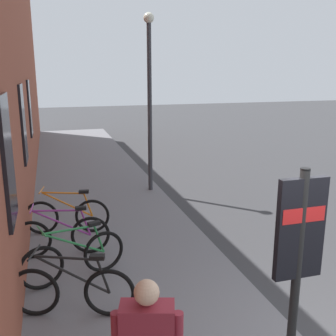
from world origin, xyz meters
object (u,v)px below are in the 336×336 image
object	(u,v)px
bicycle_far_end	(72,291)
bicycle_leaning_wall	(62,236)
bicycle_mid_rack	(74,258)
bicycle_by_door	(67,215)
transit_info_sign	(299,242)
street_lamp	(149,88)

from	to	relation	value
bicycle_far_end	bicycle_leaning_wall	world-z (taller)	same
bicycle_far_end	bicycle_leaning_wall	bearing A→B (deg)	2.00
bicycle_mid_rack	bicycle_by_door	size ratio (longest dim) A/B	0.98
bicycle_by_door	bicycle_mid_rack	bearing A→B (deg)	-179.60
bicycle_mid_rack	bicycle_by_door	xyz separation A→B (m)	(2.00, 0.01, 0.00)
bicycle_far_end	bicycle_leaning_wall	size ratio (longest dim) A/B	0.97
transit_info_sign	bicycle_far_end	bearing A→B (deg)	51.88
bicycle_far_end	bicycle_mid_rack	bearing A→B (deg)	-5.28
bicycle_mid_rack	street_lamp	size ratio (longest dim) A/B	0.36
bicycle_far_end	bicycle_leaning_wall	xyz separation A→B (m)	(1.96, 0.07, 0.00)
bicycle_leaning_wall	transit_info_sign	size ratio (longest dim) A/B	0.74
bicycle_by_door	transit_info_sign	bearing A→B (deg)	-155.36
bicycle_far_end	bicycle_leaning_wall	distance (m)	1.97
bicycle_mid_rack	street_lamp	distance (m)	5.71
transit_info_sign	street_lamp	bearing A→B (deg)	-1.82
transit_info_sign	street_lamp	xyz separation A→B (m)	(7.33, -0.23, 1.27)
street_lamp	transit_info_sign	bearing A→B (deg)	178.18
bicycle_by_door	street_lamp	bearing A→B (deg)	-43.89
transit_info_sign	bicycle_leaning_wall	bearing A→B (deg)	32.04
bicycle_mid_rack	bicycle_leaning_wall	xyz separation A→B (m)	(0.95, 0.16, 0.00)
bicycle_leaning_wall	bicycle_by_door	xyz separation A→B (m)	(1.05, -0.15, -0.00)
bicycle_leaning_wall	bicycle_by_door	size ratio (longest dim) A/B	1.01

